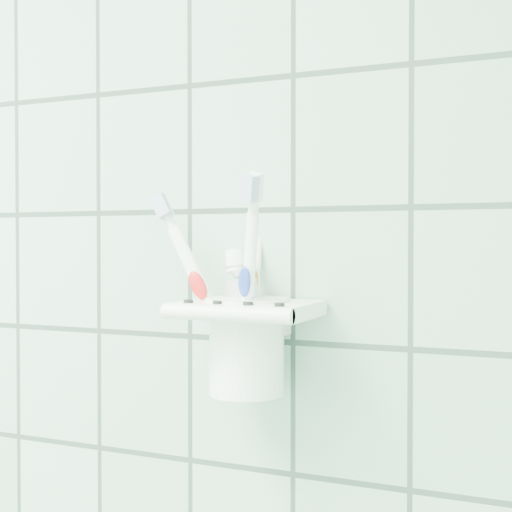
{
  "coord_description": "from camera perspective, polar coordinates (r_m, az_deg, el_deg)",
  "views": [
    {
      "loc": [
        0.92,
        0.55,
        1.35
      ],
      "look_at": [
        0.68,
        1.1,
        1.34
      ],
      "focal_mm": 50.0,
      "sensor_mm": 36.0,
      "label": 1
    }
  ],
  "objects": [
    {
      "name": "toothbrush_blue",
      "position": [
        0.65,
        -0.84,
        -1.89
      ],
      "size": [
        0.03,
        0.07,
        0.19
      ],
      "rotation": [
        -0.39,
        -0.09,
        0.03
      ],
      "color": "white",
      "rests_on": "cup"
    },
    {
      "name": "cup",
      "position": [
        0.66,
        -0.76,
        -6.86
      ],
      "size": [
        0.08,
        0.08,
        0.09
      ],
      "color": "white",
      "rests_on": "holder_bracket"
    },
    {
      "name": "toothpaste_tube",
      "position": [
        0.65,
        -0.68,
        -4.09
      ],
      "size": [
        0.05,
        0.04,
        0.13
      ],
      "rotation": [
        -0.09,
        -0.18,
        -0.29
      ],
      "color": "silver",
      "rests_on": "cup"
    },
    {
      "name": "toothbrush_pink",
      "position": [
        0.65,
        -0.86,
        -1.49
      ],
      "size": [
        0.1,
        0.03,
        0.2
      ],
      "rotation": [
        -0.17,
        -0.5,
        0.21
      ],
      "color": "white",
      "rests_on": "cup"
    },
    {
      "name": "holder_bracket",
      "position": [
        0.66,
        -0.61,
        -4.41
      ],
      "size": [
        0.12,
        0.1,
        0.04
      ],
      "color": "white",
      "rests_on": "wall_back"
    },
    {
      "name": "toothbrush_orange",
      "position": [
        0.67,
        -1.15,
        -1.5
      ],
      "size": [
        0.05,
        0.06,
        0.2
      ],
      "rotation": [
        0.19,
        0.28,
        -0.34
      ],
      "color": "white",
      "rests_on": "cup"
    }
  ]
}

